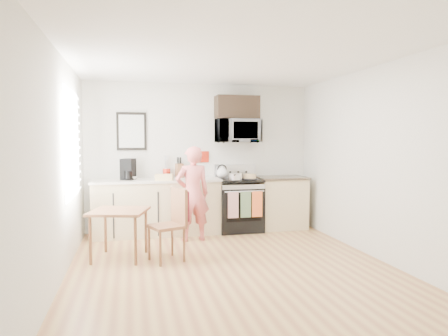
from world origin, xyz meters
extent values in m
plane|color=#9B633C|center=(0.00, 0.00, 0.00)|extent=(4.60, 4.60, 0.00)
cube|color=beige|center=(0.00, 2.30, 1.30)|extent=(4.00, 0.04, 2.60)
cube|color=beige|center=(0.00, -2.30, 1.30)|extent=(4.00, 0.04, 2.60)
cube|color=beige|center=(-2.00, 0.00, 1.30)|extent=(0.04, 4.60, 2.60)
cube|color=beige|center=(2.00, 0.00, 1.30)|extent=(0.04, 4.60, 2.60)
cube|color=white|center=(0.00, 0.00, 2.60)|extent=(4.00, 4.60, 0.04)
cube|color=silver|center=(-1.98, 0.80, 1.55)|extent=(0.02, 1.40, 1.50)
cube|color=white|center=(-1.97, 0.80, 1.55)|extent=(0.01, 1.30, 1.40)
cube|color=#D0BA85|center=(-0.80, 2.00, 0.45)|extent=(2.10, 0.60, 0.90)
cube|color=silver|center=(-0.80, 2.00, 0.92)|extent=(2.14, 0.64, 0.04)
cube|color=#D0BA85|center=(1.43, 2.00, 0.45)|extent=(0.84, 0.60, 0.90)
cube|color=black|center=(1.43, 2.00, 0.92)|extent=(0.88, 0.64, 0.04)
cube|color=black|center=(0.63, 1.97, 0.39)|extent=(0.76, 0.65, 0.77)
cube|color=black|center=(0.63, 1.66, 0.45)|extent=(0.61, 0.02, 0.45)
cube|color=silver|center=(0.63, 1.66, 0.78)|extent=(0.74, 0.02, 0.14)
cylinder|color=silver|center=(0.63, 1.61, 0.74)|extent=(0.68, 0.02, 0.02)
cube|color=black|center=(0.63, 1.97, 0.90)|extent=(0.76, 0.65, 0.04)
cube|color=silver|center=(0.63, 2.25, 1.04)|extent=(0.76, 0.08, 0.24)
cube|color=beige|center=(0.43, 1.61, 0.52)|extent=(0.18, 0.02, 0.44)
cube|color=#536D48|center=(0.65, 1.61, 0.52)|extent=(0.18, 0.02, 0.44)
cube|color=orange|center=(0.85, 1.61, 0.52)|extent=(0.18, 0.02, 0.44)
imported|color=silver|center=(0.63, 2.08, 1.76)|extent=(0.76, 0.51, 0.42)
cube|color=black|center=(0.63, 2.12, 2.18)|extent=(0.76, 0.35, 0.40)
cube|color=black|center=(-1.20, 2.28, 1.75)|extent=(0.50, 0.03, 0.65)
cube|color=beige|center=(-1.20, 2.26, 1.75)|extent=(0.42, 0.01, 0.56)
cube|color=#A71F0E|center=(0.05, 2.28, 1.30)|extent=(0.20, 0.02, 0.20)
imported|color=#E04C3D|center=(-0.28, 1.45, 0.75)|extent=(0.58, 0.42, 1.50)
cube|color=brown|center=(-1.38, 0.72, 0.64)|extent=(0.71, 0.71, 0.04)
cylinder|color=brown|center=(-1.74, 0.52, 0.31)|extent=(0.04, 0.04, 0.63)
cylinder|color=brown|center=(-1.18, 0.37, 0.31)|extent=(0.04, 0.04, 0.63)
cylinder|color=brown|center=(-1.59, 1.08, 0.31)|extent=(0.04, 0.04, 0.63)
cylinder|color=brown|center=(-1.03, 0.93, 0.31)|extent=(0.04, 0.04, 0.63)
cube|color=brown|center=(-0.78, 0.46, 0.46)|extent=(0.52, 0.52, 0.04)
cube|color=brown|center=(-0.60, 0.53, 0.71)|extent=(0.18, 0.39, 0.48)
cube|color=#590F19|center=(-0.58, 0.54, 0.72)|extent=(0.19, 0.36, 0.40)
cylinder|color=brown|center=(-0.88, 0.24, 0.22)|extent=(0.03, 0.03, 0.44)
cylinder|color=brown|center=(-0.56, 0.37, 0.22)|extent=(0.03, 0.03, 0.44)
cylinder|color=brown|center=(-1.00, 0.56, 0.22)|extent=(0.03, 0.03, 0.44)
cylinder|color=brown|center=(-0.68, 0.69, 0.22)|extent=(0.03, 0.03, 0.44)
cube|color=brown|center=(-0.39, 2.22, 1.06)|extent=(0.14, 0.17, 0.25)
cylinder|color=#A71F0E|center=(-0.61, 2.22, 1.02)|extent=(0.13, 0.13, 0.16)
imported|color=white|center=(-1.23, 2.07, 0.97)|extent=(0.30, 0.30, 0.06)
cube|color=tan|center=(-1.24, 2.14, 1.07)|extent=(0.12, 0.12, 0.27)
cube|color=black|center=(-1.27, 2.05, 1.12)|extent=(0.27, 0.30, 0.35)
cylinder|color=black|center=(-1.27, 1.94, 1.03)|extent=(0.13, 0.13, 0.13)
cube|color=tan|center=(-0.69, 1.78, 0.99)|extent=(0.31, 0.19, 0.11)
cylinder|color=black|center=(0.78, 1.82, 0.93)|extent=(0.27, 0.27, 0.01)
cylinder|color=#D5B76D|center=(0.78, 1.82, 0.98)|extent=(0.22, 0.22, 0.07)
sphere|color=white|center=(0.35, 2.09, 1.02)|extent=(0.20, 0.20, 0.20)
cone|color=white|center=(0.35, 2.09, 1.13)|extent=(0.06, 0.06, 0.06)
torus|color=black|center=(0.35, 2.09, 1.08)|extent=(0.17, 0.02, 0.17)
cylinder|color=silver|center=(0.51, 1.77, 0.98)|extent=(0.22, 0.22, 0.11)
cylinder|color=black|center=(0.46, 1.61, 1.03)|extent=(0.09, 0.20, 0.02)
camera|label=1|loc=(-1.23, -4.76, 1.60)|focal=32.00mm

